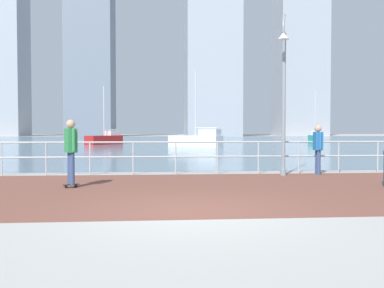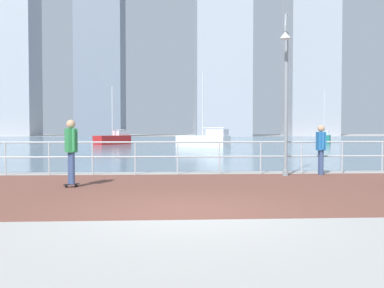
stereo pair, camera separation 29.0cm
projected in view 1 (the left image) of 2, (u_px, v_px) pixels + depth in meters
The scene contains 13 objects.
ground at pixel (163, 143), 47.36m from camera, with size 220.00×220.00×0.00m, color #ADAAA5.
brick_paving at pixel (182, 189), 10.40m from camera, with size 28.00×7.07×0.01m, color brown.
harbor_water at pixel (162, 141), 58.75m from camera, with size 180.00×88.00×0.00m, color slate.
waterfront_railing at pixel (176, 152), 13.89m from camera, with size 25.25×0.06×1.11m.
lamppost at pixel (284, 86), 13.35m from camera, with size 0.46×0.79×5.19m.
skateboarder at pixel (71, 147), 10.68m from camera, with size 0.40×0.52×1.74m.
bystander at pixel (318, 145), 13.92m from camera, with size 0.25×0.55×1.64m.
sailboat_teal at pixel (197, 140), 36.42m from camera, with size 4.71×3.85×6.61m.
sailboat_yellow at pixel (105, 139), 43.60m from camera, with size 3.66×4.23×6.04m.
sailboat_white at pixel (315, 138), 48.13m from camera, with size 2.90×4.44×5.99m.
tower_glass at pixel (300, 63), 115.12m from camera, with size 12.97×11.47×41.54m.
tower_steel at pixel (212, 45), 103.95m from camera, with size 12.96×14.92×46.93m.
tower_slate at pixel (91, 59), 105.50m from camera, with size 11.15×13.03×40.43m.
Camera 1 is at (-0.59, -7.45, 1.47)m, focal length 39.19 mm.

